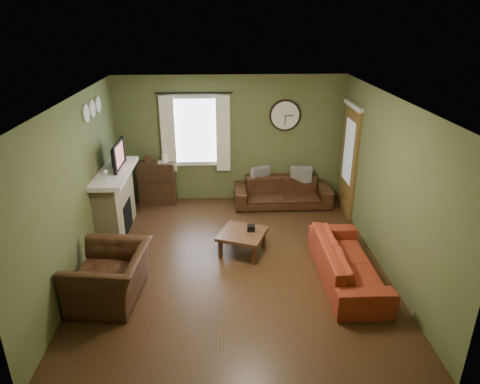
{
  "coord_description": "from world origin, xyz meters",
  "views": [
    {
      "loc": [
        -0.17,
        -5.89,
        3.68
      ],
      "look_at": [
        0.1,
        0.4,
        1.05
      ],
      "focal_mm": 32.0,
      "sensor_mm": 36.0,
      "label": 1
    }
  ],
  "objects_px": {
    "armchair": "(110,277)",
    "coffee_table": "(243,242)",
    "sofa_red": "(347,262)",
    "bookshelf": "(157,183)",
    "sofa_brown": "(282,192)"
  },
  "relations": [
    {
      "from": "sofa_brown",
      "to": "armchair",
      "type": "height_order",
      "value": "armchair"
    },
    {
      "from": "bookshelf",
      "to": "sofa_red",
      "type": "height_order",
      "value": "bookshelf"
    },
    {
      "from": "armchair",
      "to": "coffee_table",
      "type": "bearing_deg",
      "value": 128.09
    },
    {
      "from": "sofa_brown",
      "to": "bookshelf",
      "type": "bearing_deg",
      "value": 175.04
    },
    {
      "from": "sofa_brown",
      "to": "armchair",
      "type": "xyz_separation_m",
      "value": [
        -2.79,
        -3.07,
        0.08
      ]
    },
    {
      "from": "armchair",
      "to": "coffee_table",
      "type": "distance_m",
      "value": 2.22
    },
    {
      "from": "sofa_brown",
      "to": "armchair",
      "type": "relative_size",
      "value": 1.76
    },
    {
      "from": "bookshelf",
      "to": "sofa_brown",
      "type": "xyz_separation_m",
      "value": [
        2.59,
        -0.22,
        -0.16
      ]
    },
    {
      "from": "sofa_red",
      "to": "armchair",
      "type": "bearing_deg",
      "value": 95.67
    },
    {
      "from": "coffee_table",
      "to": "armchair",
      "type": "bearing_deg",
      "value": -147.88
    },
    {
      "from": "armchair",
      "to": "sofa_brown",
      "type": "bearing_deg",
      "value": 143.72
    },
    {
      "from": "sofa_brown",
      "to": "coffee_table",
      "type": "bearing_deg",
      "value": -115.78
    },
    {
      "from": "sofa_red",
      "to": "bookshelf",
      "type": "bearing_deg",
      "value": 47.04
    },
    {
      "from": "coffee_table",
      "to": "sofa_brown",
      "type": "bearing_deg",
      "value": 64.22
    },
    {
      "from": "sofa_brown",
      "to": "coffee_table",
      "type": "height_order",
      "value": "sofa_brown"
    }
  ]
}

